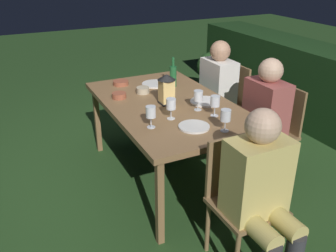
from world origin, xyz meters
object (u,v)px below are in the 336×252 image
object	(u,v)px
person_in_cream	(213,90)
bowl_bread	(119,95)
chair_side_right_b	(275,128)
green_bottle_on_table	(173,76)
wine_glass_c	(215,102)
potted_plant_by_hedge	(210,72)
bowl_olives	(121,83)
chair_side_right_a	(227,101)
lantern_centerpiece	(167,87)
bowl_salad	(143,90)
wine_glass_b	(198,97)
person_in_rust	(260,116)
plate_c	(205,102)
dining_table	(168,108)
person_in_mustard	(262,191)
chair_head_far	(241,195)
wine_glass_d	(226,116)
wine_glass_a	(171,105)
plate_b	(155,84)
plate_a	(194,127)

from	to	relation	value
person_in_cream	bowl_bread	xyz separation A→B (m)	(0.09, -1.06, 0.14)
chair_side_right_b	bowl_bread	world-z (taller)	chair_side_right_b
chair_side_right_b	green_bottle_on_table	bearing A→B (deg)	-138.76
wine_glass_c	potted_plant_by_hedge	xyz separation A→B (m)	(-2.12, 1.30, -0.49)
wine_glass_c	bowl_olives	distance (m)	1.15
chair_side_right_a	potted_plant_by_hedge	bearing A→B (deg)	155.29
chair_side_right_a	potted_plant_by_hedge	xyz separation A→B (m)	(-1.31, 0.60, -0.10)
lantern_centerpiece	bowl_salad	distance (m)	0.37
chair_side_right_a	wine_glass_b	bearing A→B (deg)	-49.70
person_in_rust	bowl_bread	distance (m)	1.26
wine_glass_c	plate_c	size ratio (longest dim) A/B	0.65
wine_glass_b	dining_table	bearing A→B (deg)	-149.46
bowl_bread	person_in_mustard	bearing A→B (deg)	12.23
chair_head_far	wine_glass_b	distance (m)	0.94
chair_side_right_b	person_in_rust	xyz separation A→B (m)	(-0.00, -0.20, 0.15)
wine_glass_c	potted_plant_by_hedge	size ratio (longest dim) A/B	0.26
wine_glass_c	bowl_olives	size ratio (longest dim) A/B	1.11
wine_glass_d	wine_glass_b	bearing A→B (deg)	176.60
bowl_salad	wine_glass_a	bearing A→B (deg)	-2.38
bowl_salad	chair_side_right_b	bearing A→B (deg)	54.90
dining_table	wine_glass_d	xyz separation A→B (m)	(0.69, 0.13, 0.17)
wine_glass_d	potted_plant_by_hedge	world-z (taller)	wine_glass_d
chair_side_right_a	green_bottle_on_table	bearing A→B (deg)	-89.52
person_in_mustard	bowl_olives	size ratio (longest dim) A/B	7.58
green_bottle_on_table	dining_table	bearing A→B (deg)	-32.29
wine_glass_c	bowl_salad	size ratio (longest dim) A/B	1.42
dining_table	plate_c	bearing A→B (deg)	65.48
person_in_cream	bowl_olives	bearing A→B (deg)	-105.84
person_in_cream	wine_glass_a	size ratio (longest dim) A/B	6.80
dining_table	person_in_mustard	bearing A→B (deg)	0.00
chair_head_far	bowl_bread	size ratio (longest dim) A/B	6.74
lantern_centerpiece	green_bottle_on_table	distance (m)	0.47
green_bottle_on_table	bowl_olives	bearing A→B (deg)	-120.76
chair_head_far	lantern_centerpiece	bearing A→B (deg)	-179.01
plate_b	bowl_bread	world-z (taller)	bowl_bread
chair_side_right_b	plate_b	xyz separation A→B (m)	(-0.88, -0.81, 0.27)
person_in_mustard	bowl_salad	world-z (taller)	person_in_mustard
person_in_cream	plate_b	world-z (taller)	person_in_cream
wine_glass_d	bowl_olives	xyz separation A→B (m)	(-1.34, -0.33, -0.10)
dining_table	bowl_olives	size ratio (longest dim) A/B	11.24
chair_side_right_a	wine_glass_b	world-z (taller)	wine_glass_b
wine_glass_b	bowl_salad	distance (m)	0.64
chair_head_far	wine_glass_d	size ratio (longest dim) A/B	5.15
person_in_mustard	potted_plant_by_hedge	size ratio (longest dim) A/B	1.74
wine_glass_c	plate_b	world-z (taller)	wine_glass_c
wine_glass_a	potted_plant_by_hedge	xyz separation A→B (m)	(-2.02, 1.64, -0.49)
wine_glass_b	chair_side_right_a	bearing A→B (deg)	130.30
plate_a	plate_c	xyz separation A→B (m)	(-0.41, 0.34, 0.00)
wine_glass_d	lantern_centerpiece	bearing A→B (deg)	-168.05
wine_glass_c	plate_a	bearing A→B (deg)	-64.67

